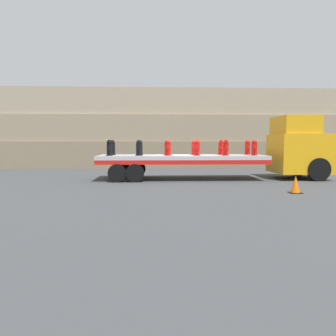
{
  "coord_description": "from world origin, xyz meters",
  "views": [
    {
      "loc": [
        -1.36,
        -16.16,
        1.8
      ],
      "look_at": [
        -0.67,
        0.0,
        0.55
      ],
      "focal_mm": 35.0,
      "sensor_mm": 36.0,
      "label": 1
    }
  ],
  "objects_px": {
    "truck_cab": "(300,148)",
    "fire_hydrant_red_far_2": "(167,148)",
    "fire_hydrant_red_near_5": "(254,148)",
    "fire_hydrant_red_far_3": "(194,148)",
    "fire_hydrant_red_near_2": "(168,148)",
    "fire_hydrant_black_near_0": "(109,148)",
    "fire_hydrant_black_far_1": "(140,148)",
    "fire_hydrant_red_far_4": "(221,148)",
    "fire_hydrant_red_near_3": "(197,148)",
    "traffic_cone": "(295,185)",
    "flatbed_trailer": "(173,160)",
    "fire_hydrant_black_near_1": "(139,148)",
    "fire_hydrant_black_far_0": "(113,148)",
    "fire_hydrant_red_far_5": "(248,148)",
    "fire_hydrant_red_near_4": "(226,148)"
  },
  "relations": [
    {
      "from": "fire_hydrant_black_far_1",
      "to": "fire_hydrant_black_near_1",
      "type": "bearing_deg",
      "value": -90.0
    },
    {
      "from": "fire_hydrant_black_far_0",
      "to": "fire_hydrant_red_near_2",
      "type": "height_order",
      "value": "same"
    },
    {
      "from": "fire_hydrant_black_near_1",
      "to": "fire_hydrant_red_near_4",
      "type": "xyz_separation_m",
      "value": [
        4.16,
        0.0,
        0.0
      ]
    },
    {
      "from": "fire_hydrant_red_near_4",
      "to": "fire_hydrant_red_near_2",
      "type": "bearing_deg",
      "value": 180.0
    },
    {
      "from": "fire_hydrant_black_far_1",
      "to": "fire_hydrant_red_far_4",
      "type": "relative_size",
      "value": 1.0
    },
    {
      "from": "fire_hydrant_red_far_3",
      "to": "fire_hydrant_red_near_5",
      "type": "distance_m",
      "value": 3.0
    },
    {
      "from": "fire_hydrant_black_near_1",
      "to": "fire_hydrant_red_near_3",
      "type": "relative_size",
      "value": 1.0
    },
    {
      "from": "fire_hydrant_black_far_1",
      "to": "fire_hydrant_red_near_2",
      "type": "height_order",
      "value": "same"
    },
    {
      "from": "fire_hydrant_red_far_5",
      "to": "traffic_cone",
      "type": "relative_size",
      "value": 1.18
    },
    {
      "from": "fire_hydrant_red_far_2",
      "to": "traffic_cone",
      "type": "relative_size",
      "value": 1.18
    },
    {
      "from": "fire_hydrant_red_far_4",
      "to": "fire_hydrant_black_near_1",
      "type": "bearing_deg",
      "value": -164.71
    },
    {
      "from": "fire_hydrant_red_near_3",
      "to": "fire_hydrant_black_far_1",
      "type": "bearing_deg",
      "value": 157.7
    },
    {
      "from": "fire_hydrant_red_far_4",
      "to": "fire_hydrant_red_far_5",
      "type": "xyz_separation_m",
      "value": [
        1.39,
        0.0,
        0.0
      ]
    },
    {
      "from": "fire_hydrant_red_far_3",
      "to": "fire_hydrant_red_far_2",
      "type": "bearing_deg",
      "value": 180.0
    },
    {
      "from": "flatbed_trailer",
      "to": "fire_hydrant_red_near_4",
      "type": "xyz_separation_m",
      "value": [
        2.53,
        -0.57,
        0.58
      ]
    },
    {
      "from": "fire_hydrant_red_near_5",
      "to": "fire_hydrant_red_far_3",
      "type": "bearing_deg",
      "value": 157.7
    },
    {
      "from": "fire_hydrant_red_near_5",
      "to": "fire_hydrant_red_far_4",
      "type": "bearing_deg",
      "value": 140.64
    },
    {
      "from": "fire_hydrant_black_near_0",
      "to": "fire_hydrant_red_near_3",
      "type": "xyz_separation_m",
      "value": [
        4.16,
        0.0,
        0.0
      ]
    },
    {
      "from": "fire_hydrant_black_far_1",
      "to": "fire_hydrant_black_near_0",
      "type": "bearing_deg",
      "value": -140.64
    },
    {
      "from": "fire_hydrant_red_near_4",
      "to": "fire_hydrant_black_far_1",
      "type": "bearing_deg",
      "value": 164.71
    },
    {
      "from": "fire_hydrant_black_far_1",
      "to": "fire_hydrant_red_far_4",
      "type": "bearing_deg",
      "value": 0.0
    },
    {
      "from": "fire_hydrant_black_far_0",
      "to": "fire_hydrant_red_near_5",
      "type": "relative_size",
      "value": 1.0
    },
    {
      "from": "fire_hydrant_black_far_0",
      "to": "fire_hydrant_red_far_5",
      "type": "relative_size",
      "value": 1.0
    },
    {
      "from": "truck_cab",
      "to": "fire_hydrant_red_far_4",
      "type": "xyz_separation_m",
      "value": [
        -3.9,
        0.57,
        -0.0
      ]
    },
    {
      "from": "flatbed_trailer",
      "to": "fire_hydrant_red_far_3",
      "type": "distance_m",
      "value": 1.4
    },
    {
      "from": "fire_hydrant_black_far_1",
      "to": "traffic_cone",
      "type": "height_order",
      "value": "fire_hydrant_black_far_1"
    },
    {
      "from": "fire_hydrant_red_near_5",
      "to": "fire_hydrant_red_far_5",
      "type": "distance_m",
      "value": 1.14
    },
    {
      "from": "fire_hydrant_red_near_2",
      "to": "fire_hydrant_black_near_0",
      "type": "bearing_deg",
      "value": 180.0
    },
    {
      "from": "fire_hydrant_black_near_0",
      "to": "traffic_cone",
      "type": "height_order",
      "value": "fire_hydrant_black_near_0"
    },
    {
      "from": "fire_hydrant_red_near_3",
      "to": "fire_hydrant_red_near_5",
      "type": "bearing_deg",
      "value": 0.0
    },
    {
      "from": "fire_hydrant_red_near_3",
      "to": "traffic_cone",
      "type": "relative_size",
      "value": 1.18
    },
    {
      "from": "flatbed_trailer",
      "to": "fire_hydrant_black_near_1",
      "type": "distance_m",
      "value": 1.82
    },
    {
      "from": "fire_hydrant_black_near_1",
      "to": "fire_hydrant_red_far_3",
      "type": "height_order",
      "value": "same"
    },
    {
      "from": "fire_hydrant_red_near_3",
      "to": "fire_hydrant_red_far_5",
      "type": "height_order",
      "value": "same"
    },
    {
      "from": "fire_hydrant_black_far_1",
      "to": "fire_hydrant_red_near_3",
      "type": "height_order",
      "value": "same"
    },
    {
      "from": "flatbed_trailer",
      "to": "fire_hydrant_black_near_0",
      "type": "height_order",
      "value": "fire_hydrant_black_near_0"
    },
    {
      "from": "fire_hydrant_red_near_4",
      "to": "traffic_cone",
      "type": "height_order",
      "value": "fire_hydrant_red_near_4"
    },
    {
      "from": "truck_cab",
      "to": "flatbed_trailer",
      "type": "bearing_deg",
      "value": 180.0
    },
    {
      "from": "fire_hydrant_red_near_3",
      "to": "traffic_cone",
      "type": "distance_m",
      "value": 5.29
    },
    {
      "from": "fire_hydrant_red_near_2",
      "to": "traffic_cone",
      "type": "bearing_deg",
      "value": -43.52
    },
    {
      "from": "fire_hydrant_black_far_0",
      "to": "fire_hydrant_red_near_3",
      "type": "xyz_separation_m",
      "value": [
        4.16,
        -1.14,
        0.0
      ]
    },
    {
      "from": "truck_cab",
      "to": "fire_hydrant_red_near_5",
      "type": "height_order",
      "value": "truck_cab"
    },
    {
      "from": "flatbed_trailer",
      "to": "fire_hydrant_black_near_0",
      "type": "relative_size",
      "value": 10.84
    },
    {
      "from": "fire_hydrant_black_near_0",
      "to": "fire_hydrant_black_far_1",
      "type": "bearing_deg",
      "value": 39.36
    },
    {
      "from": "fire_hydrant_black_far_0",
      "to": "fire_hydrant_red_near_3",
      "type": "distance_m",
      "value": 4.31
    },
    {
      "from": "fire_hydrant_red_near_3",
      "to": "fire_hydrant_red_far_3",
      "type": "bearing_deg",
      "value": 90.0
    },
    {
      "from": "truck_cab",
      "to": "fire_hydrant_red_far_3",
      "type": "height_order",
      "value": "truck_cab"
    },
    {
      "from": "fire_hydrant_black_near_0",
      "to": "fire_hydrant_black_near_1",
      "type": "bearing_deg",
      "value": 0.0
    },
    {
      "from": "truck_cab",
      "to": "fire_hydrant_red_far_2",
      "type": "distance_m",
      "value": 6.7
    },
    {
      "from": "fire_hydrant_red_near_2",
      "to": "fire_hydrant_red_near_4",
      "type": "bearing_deg",
      "value": 0.0
    }
  ]
}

